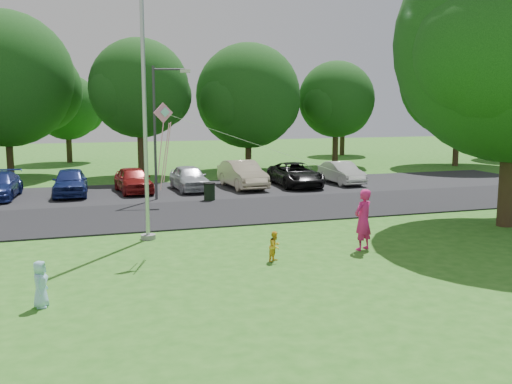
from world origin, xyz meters
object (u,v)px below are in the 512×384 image
object	(u,v)px
child_blue	(40,284)
kite	(168,129)
flagpole	(145,116)
woman	(363,220)
trash_can	(209,192)
child_yellow	(275,246)
street_lamp	(160,121)

from	to	relation	value
child_blue	kite	distance (m)	6.22
flagpole	woman	world-z (taller)	flagpole
trash_can	woman	bearing A→B (deg)	-77.07
woman	child_blue	distance (m)	9.69
trash_can	child_yellow	bearing A→B (deg)	-93.41
flagpole	trash_can	size ratio (longest dim) A/B	11.31
trash_can	child_yellow	xyz separation A→B (m)	(-0.65, -10.95, 0.00)
flagpole	woman	size ratio (longest dim) A/B	5.18
woman	child_blue	size ratio (longest dim) A/B	1.80
street_lamp	kite	distance (m)	10.11
child_yellow	child_blue	xyz separation A→B (m)	(-6.30, -2.00, 0.09)
street_lamp	trash_can	bearing A→B (deg)	-13.57
trash_can	child_blue	xyz separation A→B (m)	(-6.95, -12.95, 0.09)
street_lamp	flagpole	bearing A→B (deg)	-90.99
trash_can	child_yellow	world-z (taller)	child_yellow
trash_can	woman	distance (m)	10.83
kite	trash_can	bearing A→B (deg)	56.88
street_lamp	child_blue	distance (m)	15.09
flagpole	kite	xyz separation A→B (m)	(0.43, -2.08, -0.35)
street_lamp	woman	bearing A→B (deg)	-57.51
child_yellow	child_blue	size ratio (longest dim) A/B	0.83
flagpole	trash_can	xyz separation A→B (m)	(3.80, 6.98, -3.72)
child_blue	flagpole	bearing A→B (deg)	-13.78
flagpole	street_lamp	xyz separation A→B (m)	(1.68, 7.95, -0.36)
flagpole	trash_can	distance (m)	8.78
child_yellow	child_blue	distance (m)	6.61
street_lamp	kite	xyz separation A→B (m)	(-1.25, -10.03, 0.00)
trash_can	child_blue	bearing A→B (deg)	-118.24
trash_can	kite	xyz separation A→B (m)	(-3.37, -9.07, 3.37)
trash_can	woman	xyz separation A→B (m)	(2.42, -10.54, 0.52)
street_lamp	trash_can	world-z (taller)	street_lamp
street_lamp	trash_can	size ratio (longest dim) A/B	7.17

